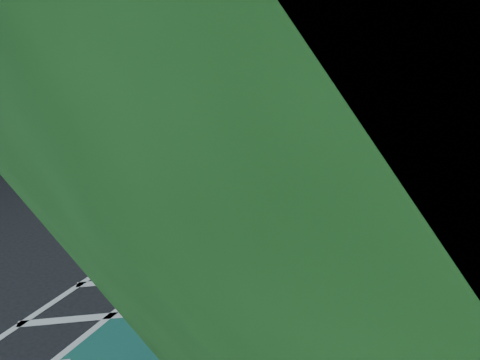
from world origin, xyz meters
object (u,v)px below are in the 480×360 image
Objects in this scene: skateboarder at (218,202)px; barrel_a at (116,147)px; suv_near at (144,145)px; suv_far at (237,108)px.

skateboarder is 7.33m from barrel_a.
barrel_a is (-1.40, 0.30, -0.29)m from suv_near.
suv_near is at bearing -18.37° from skateboarder.
suv_near is (-4.70, 3.74, -0.17)m from skateboarder.
skateboarder is 1.63× the size of barrel_a.
skateboarder reaches higher than suv_far.
skateboarder is 6.01m from suv_near.
barrel_a is (-6.10, 4.04, -0.46)m from skateboarder.
suv_far reaches higher than suv_near.
barrel_a is at bearing -13.36° from skateboarder.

